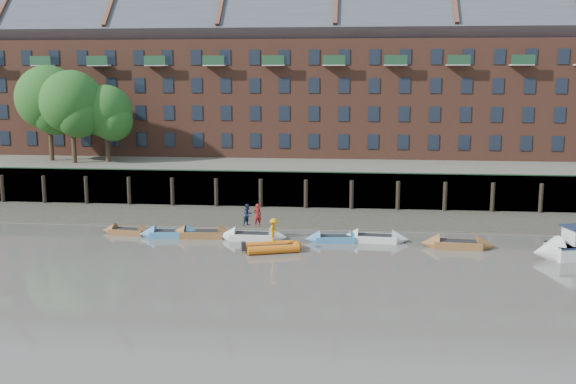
# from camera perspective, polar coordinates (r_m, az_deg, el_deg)

# --- Properties ---
(ground) EXTENTS (220.00, 220.00, 0.00)m
(ground) POSITION_cam_1_polar(r_m,az_deg,el_deg) (38.14, 2.05, -7.91)
(ground) COLOR #605B53
(ground) RESTS_ON ground
(foreshore) EXTENTS (110.00, 8.00, 0.50)m
(foreshore) POSITION_cam_1_polar(r_m,az_deg,el_deg) (55.52, 3.28, -2.24)
(foreshore) COLOR #3D382F
(foreshore) RESTS_ON ground
(mud_band) EXTENTS (110.00, 1.60, 0.10)m
(mud_band) POSITION_cam_1_polar(r_m,az_deg,el_deg) (52.21, 3.12, -3.02)
(mud_band) COLOR #4C4336
(mud_band) RESTS_ON ground
(river_wall) EXTENTS (110.00, 1.23, 3.30)m
(river_wall) POSITION_cam_1_polar(r_m,az_deg,el_deg) (59.52, 3.49, 0.14)
(river_wall) COLOR #2D2A26
(river_wall) RESTS_ON ground
(bank_terrace) EXTENTS (110.00, 28.00, 3.20)m
(bank_terrace) POSITION_cam_1_polar(r_m,az_deg,el_deg) (72.97, 3.94, 1.95)
(bank_terrace) COLOR #5E594D
(bank_terrace) RESTS_ON ground
(apartment_terrace) EXTENTS (80.60, 15.56, 20.98)m
(apartment_terrace) POSITION_cam_1_polar(r_m,az_deg,el_deg) (73.28, 4.07, 10.78)
(apartment_terrace) COLOR brown
(apartment_terrace) RESTS_ON bank_terrace
(tree_cluster) EXTENTS (11.76, 7.74, 9.40)m
(tree_cluster) POSITION_cam_1_polar(r_m,az_deg,el_deg) (69.51, -18.04, 7.23)
(tree_cluster) COLOR #3A281C
(tree_cluster) RESTS_ON bank_terrace
(rowboat_0) EXTENTS (4.13, 1.55, 1.17)m
(rowboat_0) POSITION_cam_1_polar(r_m,az_deg,el_deg) (51.41, -13.41, -3.25)
(rowboat_0) COLOR brown
(rowboat_0) RESTS_ON ground
(rowboat_1) EXTENTS (4.71, 1.89, 1.33)m
(rowboat_1) POSITION_cam_1_polar(r_m,az_deg,el_deg) (49.88, -9.87, -3.49)
(rowboat_1) COLOR teal
(rowboat_1) RESTS_ON ground
(rowboat_2) EXTENTS (4.93, 1.74, 1.41)m
(rowboat_2) POSITION_cam_1_polar(r_m,az_deg,el_deg) (49.41, -7.28, -3.54)
(rowboat_2) COLOR brown
(rowboat_2) RESTS_ON ground
(rowboat_3) EXTENTS (4.94, 1.45, 1.43)m
(rowboat_3) POSITION_cam_1_polar(r_m,az_deg,el_deg) (48.33, -3.00, -3.77)
(rowboat_3) COLOR silver
(rowboat_3) RESTS_ON ground
(rowboat_4) EXTENTS (4.40, 1.77, 1.24)m
(rowboat_4) POSITION_cam_1_polar(r_m,az_deg,el_deg) (47.85, 3.99, -3.96)
(rowboat_4) COLOR teal
(rowboat_4) RESTS_ON ground
(rowboat_5) EXTENTS (4.84, 1.65, 1.38)m
(rowboat_5) POSITION_cam_1_polar(r_m,az_deg,el_deg) (48.15, 7.36, -3.90)
(rowboat_5) COLOR silver
(rowboat_5) RESTS_ON ground
(rowboat_6) EXTENTS (5.06, 1.80, 1.44)m
(rowboat_6) POSITION_cam_1_polar(r_m,az_deg,el_deg) (47.49, 14.18, -4.31)
(rowboat_6) COLOR brown
(rowboat_6) RESTS_ON ground
(rib_tender) EXTENTS (3.87, 2.77, 0.65)m
(rib_tender) POSITION_cam_1_polar(r_m,az_deg,el_deg) (45.18, -1.19, -4.69)
(rib_tender) COLOR #D46111
(rib_tender) RESTS_ON ground
(motor_launch) EXTENTS (6.73, 3.70, 2.64)m
(motor_launch) POSITION_cam_1_polar(r_m,az_deg,el_deg) (47.23, 23.02, -4.36)
(motor_launch) COLOR silver
(motor_launch) RESTS_ON ground
(person_rower_a) EXTENTS (0.72, 0.61, 1.66)m
(person_rower_a) POSITION_cam_1_polar(r_m,az_deg,el_deg) (48.01, -2.61, -1.97)
(person_rower_a) COLOR maroon
(person_rower_a) RESTS_ON rowboat_3
(person_rower_b) EXTENTS (0.95, 0.99, 1.60)m
(person_rower_b) POSITION_cam_1_polar(r_m,az_deg,el_deg) (48.31, -3.42, -1.94)
(person_rower_b) COLOR #19233F
(person_rower_b) RESTS_ON rowboat_3
(person_rib_crew) EXTENTS (0.78, 1.15, 1.65)m
(person_rib_crew) POSITION_cam_1_polar(r_m,az_deg,el_deg) (44.89, -1.21, -3.27)
(person_rib_crew) COLOR orange
(person_rib_crew) RESTS_ON rib_tender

